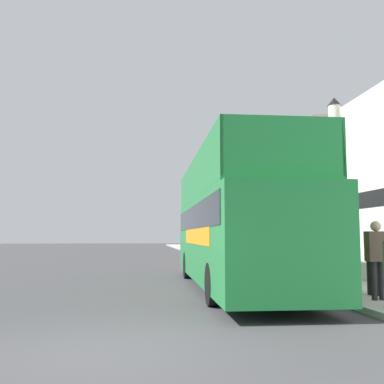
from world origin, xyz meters
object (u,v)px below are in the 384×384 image
parked_car_ahead_of_bus (214,255)px  lamp_post_third (212,209)px  pedestrian_third (377,252)px  lamp_post_nearest (336,158)px  tour_bus (233,231)px  lamp_post_second (250,204)px  litter_bin (376,274)px

parked_car_ahead_of_bus → lamp_post_third: lamp_post_third is taller
parked_car_ahead_of_bus → pedestrian_third: pedestrian_third is taller
pedestrian_third → lamp_post_nearest: lamp_post_nearest is taller
lamp_post_nearest → lamp_post_third: (-0.10, 19.80, -0.20)m
tour_bus → lamp_post_second: (2.34, 7.22, 1.39)m
litter_bin → lamp_post_third: bearing=92.6°
tour_bus → parked_car_ahead_of_bus: size_ratio=2.75×
lamp_post_second → lamp_post_third: bearing=91.4°
tour_bus → litter_bin: (3.00, -3.02, -1.09)m
lamp_post_nearest → lamp_post_second: 9.92m
tour_bus → pedestrian_third: 4.68m
lamp_post_third → litter_bin: (0.90, -20.14, -2.79)m
lamp_post_third → litter_bin: 20.35m
lamp_post_nearest → lamp_post_second: bearing=89.2°
pedestrian_third → lamp_post_third: lamp_post_third is taller
tour_bus → litter_bin: tour_bus is taller
lamp_post_nearest → parked_car_ahead_of_bus: bearing=98.6°
pedestrian_third → lamp_post_second: size_ratio=0.42×
parked_car_ahead_of_bus → lamp_post_nearest: 10.85m
pedestrian_third → lamp_post_second: 11.27m
parked_car_ahead_of_bus → lamp_post_second: lamp_post_second is taller
lamp_post_nearest → lamp_post_third: size_ratio=1.07×
pedestrian_third → tour_bus: bearing=123.4°
parked_car_ahead_of_bus → tour_bus: bearing=-96.7°
parked_car_ahead_of_bus → litter_bin: size_ratio=4.25×
parked_car_ahead_of_bus → pedestrian_third: size_ratio=2.28×
tour_bus → lamp_post_second: size_ratio=2.65×
parked_car_ahead_of_bus → lamp_post_second: (1.70, -0.42, 2.43)m
litter_bin → lamp_post_second: bearing=93.7°
pedestrian_third → lamp_post_nearest: size_ratio=0.35×
lamp_post_nearest → tour_bus: bearing=129.3°
lamp_post_third → lamp_post_second: bearing=-88.6°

